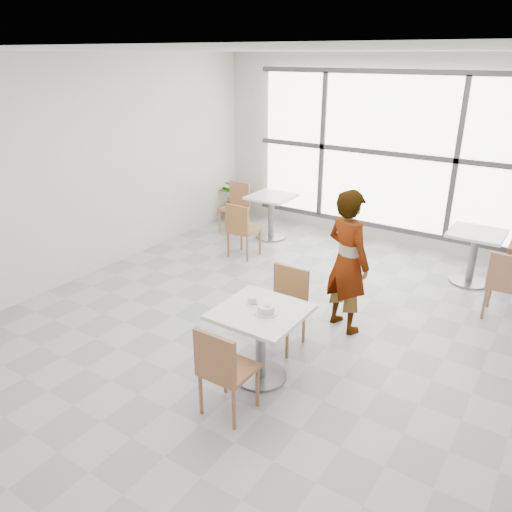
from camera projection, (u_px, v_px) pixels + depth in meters
The scene contains 17 objects.
floor at pixel (270, 326), 5.82m from camera, with size 7.00×7.00×0.00m, color #9E9EA5.
ceiling at pixel (274, 51), 4.67m from camera, with size 7.00×7.00×0.00m, color white.
wall_back at pixel (386, 152), 7.94m from camera, with size 6.00×6.00×0.00m, color silver.
wall_left at pixel (86, 169), 6.78m from camera, with size 7.00×7.00×0.00m, color silver.
window at pixel (385, 153), 7.89m from camera, with size 4.60×0.07×2.52m.
main_table at pixel (261, 331), 4.72m from camera, with size 0.80×0.80×0.75m.
chair_near at pixel (223, 367), 4.21m from camera, with size 0.42×0.42×0.87m.
chair_far at pixel (286, 301), 5.33m from camera, with size 0.42×0.42×0.87m.
oatmeal_bowl at pixel (266, 309), 4.55m from camera, with size 0.21×0.21×0.10m.
coffee_cup at pixel (252, 301), 4.74m from camera, with size 0.16×0.13×0.07m.
person at pixel (347, 262), 5.51m from camera, with size 0.60×0.40×1.66m, color black.
bg_table_left at pixel (271, 211), 8.43m from camera, with size 0.70×0.70×0.75m.
bg_table_right at pixel (474, 250), 6.75m from camera, with size 0.70×0.70×0.75m.
bg_chair_left_near at pixel (241, 227), 7.60m from camera, with size 0.42×0.42×0.87m.
bg_chair_left_far at pixel (236, 204), 8.77m from camera, with size 0.42×0.42×0.87m.
bg_chair_right_near at pixel (507, 282), 5.78m from camera, with size 0.42×0.42×0.87m.
plant_left at pixel (239, 200), 9.40m from camera, with size 0.70×0.60×0.77m, color #477034.
Camera 1 is at (2.66, -4.31, 2.98)m, focal length 34.73 mm.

